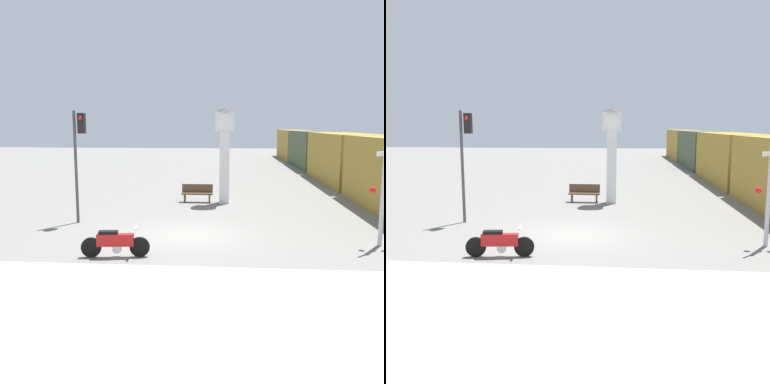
# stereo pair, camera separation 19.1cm
# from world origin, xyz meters

# --- Properties ---
(ground_plane) EXTENTS (120.00, 120.00, 0.00)m
(ground_plane) POSITION_xyz_m (0.00, 0.00, 0.00)
(ground_plane) COLOR slate
(sidewalk_strip) EXTENTS (36.00, 6.00, 0.10)m
(sidewalk_strip) POSITION_xyz_m (0.00, -6.80, 0.05)
(sidewalk_strip) COLOR #BCB7A8
(sidewalk_strip) RESTS_ON ground_plane
(motorcycle) EXTENTS (2.06, 0.47, 0.91)m
(motorcycle) POSITION_xyz_m (-1.96, -2.80, 0.44)
(motorcycle) COLOR black
(motorcycle) RESTS_ON ground_plane
(clock_tower) EXTENTS (1.13, 1.13, 4.80)m
(clock_tower) POSITION_xyz_m (1.25, 6.62, 3.17)
(clock_tower) COLOR white
(clock_tower) RESTS_ON ground_plane
(freight_train) EXTENTS (2.80, 42.74, 3.40)m
(freight_train) POSITION_xyz_m (9.30, 20.77, 1.70)
(freight_train) COLOR olive
(freight_train) RESTS_ON ground_plane
(traffic_light) EXTENTS (0.50, 0.35, 4.51)m
(traffic_light) POSITION_xyz_m (-4.53, 1.63, 3.09)
(traffic_light) COLOR #47474C
(traffic_light) RESTS_ON ground_plane
(railroad_crossing_signal) EXTENTS (0.90, 0.82, 3.40)m
(railroad_crossing_signal) POSITION_xyz_m (6.44, -0.89, 1.86)
(railroad_crossing_signal) COLOR #B7B7BC
(railroad_crossing_signal) RESTS_ON ground_plane
(bench) EXTENTS (1.60, 0.44, 0.92)m
(bench) POSITION_xyz_m (-0.14, 6.77, 0.49)
(bench) COLOR brown
(bench) RESTS_ON ground_plane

